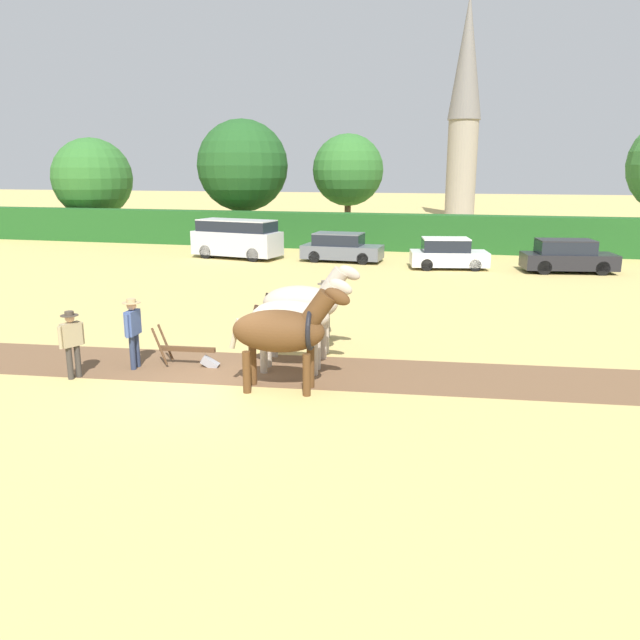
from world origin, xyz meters
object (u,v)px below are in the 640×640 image
object	(u,v)px
tree_center_left	(348,170)
farmer_beside_team	(325,305)
parked_car_center_left	(448,254)
draft_horse_lead_left	(283,331)
draft_horse_trail_left	(305,303)
parked_car_left	(341,248)
church_spire	(465,103)
draft_horse_lead_right	(295,317)
tree_far_left	(92,178)
plow	(193,354)
farmer_onlooker_left	(72,340)
parked_car_center	(567,257)
tree_left	(243,166)
farmer_at_plow	(133,327)
parked_van	(237,238)

from	to	relation	value
tree_center_left	farmer_beside_team	bearing A→B (deg)	-79.74
parked_car_center_left	draft_horse_lead_left	bearing A→B (deg)	-108.64
draft_horse_trail_left	parked_car_left	xyz separation A→B (m)	(-2.79, 17.41, -0.70)
church_spire	draft_horse_lead_right	xyz separation A→B (m)	(-2.19, -53.41, -9.95)
tree_far_left	plow	bearing A→B (deg)	-52.79
draft_horse_lead_right	tree_far_left	bearing A→B (deg)	124.86
draft_horse_lead_left	parked_car_left	world-z (taller)	draft_horse_lead_left
draft_horse_lead_right	farmer_beside_team	size ratio (longest dim) A/B	1.52
parked_car_center_left	farmer_onlooker_left	bearing A→B (deg)	-122.52
tree_far_left	plow	world-z (taller)	tree_far_left
parked_car_left	parked_car_center	world-z (taller)	parked_car_center
draft_horse_lead_left	plow	distance (m)	3.20
tree_left	parked_car_center	size ratio (longest dim) A/B	1.81
tree_left	parked_car_center_left	distance (m)	18.13
draft_horse_lead_right	farmer_at_plow	world-z (taller)	draft_horse_lead_right
tree_center_left	draft_horse_trail_left	world-z (taller)	tree_center_left
farmer_onlooker_left	tree_left	bearing A→B (deg)	127.99
parked_van	parked_car_left	bearing A→B (deg)	12.47
tree_left	draft_horse_trail_left	xyz separation A→B (m)	(11.68, -26.04, -3.68)
parked_car_left	parked_car_center_left	distance (m)	5.86
tree_left	tree_center_left	bearing A→B (deg)	11.90
draft_horse_lead_left	parked_van	bearing A→B (deg)	108.35
tree_center_left	plow	xyz separation A→B (m)	(2.03, -29.22, -4.50)
draft_horse_trail_left	plow	xyz separation A→B (m)	(-2.51, -1.68, -1.12)
tree_far_left	parked_car_center_left	distance (m)	28.56
farmer_beside_team	draft_horse_lead_right	bearing A→B (deg)	-56.89
parked_van	tree_center_left	bearing A→B (deg)	78.38
draft_horse_trail_left	parked_car_center	size ratio (longest dim) A/B	0.61
draft_horse_lead_left	farmer_at_plow	bearing A→B (deg)	165.44
draft_horse_lead_right	farmer_at_plow	size ratio (longest dim) A/B	1.48
draft_horse_lead_left	draft_horse_trail_left	xyz separation A→B (m)	(-0.29, 2.80, 0.04)
plow	parked_car_center	distance (m)	21.35
draft_horse_lead_right	draft_horse_trail_left	xyz separation A→B (m)	(-0.14, 1.40, 0.05)
tree_center_left	parked_car_center	size ratio (longest dim) A/B	1.59
draft_horse_lead_left	plow	bearing A→B (deg)	152.14
parked_car_center	tree_far_left	bearing A→B (deg)	154.17
tree_left	farmer_onlooker_left	xyz separation A→B (m)	(6.81, -29.26, -4.16)
tree_left	draft_horse_trail_left	world-z (taller)	tree_left
farmer_at_plow	farmer_beside_team	size ratio (longest dim) A/B	1.02
draft_horse_lead_left	parked_car_center	size ratio (longest dim) A/B	0.62
tree_far_left	draft_horse_trail_left	distance (m)	35.34
draft_horse_lead_right	parked_car_center	bearing A→B (deg)	58.63
tree_center_left	draft_horse_lead_left	distance (m)	30.91
church_spire	parked_car_center_left	size ratio (longest dim) A/B	5.31
plow	draft_horse_lead_right	bearing A→B (deg)	0.00
tree_far_left	farmer_beside_team	world-z (taller)	tree_far_left
draft_horse_trail_left	parked_car_left	size ratio (longest dim) A/B	0.63
church_spire	parked_car_center_left	world-z (taller)	church_spire
parked_car_center	parked_van	bearing A→B (deg)	168.47
draft_horse_trail_left	farmer_beside_team	bearing A→B (deg)	79.86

